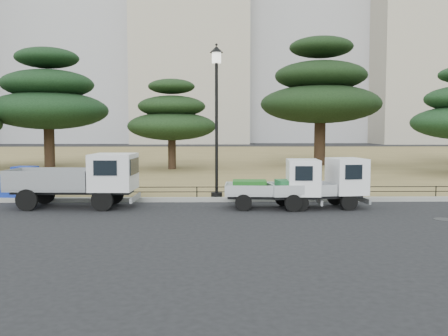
{
  "coord_description": "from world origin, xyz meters",
  "views": [
    {
      "loc": [
        -0.31,
        -15.74,
        2.66
      ],
      "look_at": [
        0.0,
        2.0,
        1.3
      ],
      "focal_mm": 40.0,
      "sensor_mm": 36.0,
      "label": 1
    }
  ],
  "objects_px": {
    "truck_large": "(81,178)",
    "truck_kei_rear": "(324,183)",
    "tarp_pile": "(19,184)",
    "street_lamp": "(216,96)",
    "truck_kei_front": "(280,184)"
  },
  "relations": [
    {
      "from": "truck_kei_front",
      "to": "street_lamp",
      "type": "bearing_deg",
      "value": 141.5
    },
    {
      "from": "truck_kei_front",
      "to": "truck_kei_rear",
      "type": "height_order",
      "value": "truck_kei_rear"
    },
    {
      "from": "truck_large",
      "to": "street_lamp",
      "type": "bearing_deg",
      "value": 20.98
    },
    {
      "from": "truck_kei_rear",
      "to": "truck_large",
      "type": "bearing_deg",
      "value": 170.79
    },
    {
      "from": "truck_kei_rear",
      "to": "street_lamp",
      "type": "relative_size",
      "value": 0.6
    },
    {
      "from": "truck_kei_front",
      "to": "tarp_pile",
      "type": "bearing_deg",
      "value": 170.12
    },
    {
      "from": "truck_kei_rear",
      "to": "tarp_pile",
      "type": "distance_m",
      "value": 11.39
    },
    {
      "from": "truck_large",
      "to": "tarp_pile",
      "type": "height_order",
      "value": "truck_large"
    },
    {
      "from": "truck_kei_front",
      "to": "tarp_pile",
      "type": "distance_m",
      "value": 9.92
    },
    {
      "from": "street_lamp",
      "to": "truck_kei_front",
      "type": "bearing_deg",
      "value": -41.59
    },
    {
      "from": "tarp_pile",
      "to": "truck_kei_rear",
      "type": "bearing_deg",
      "value": -11.0
    },
    {
      "from": "truck_kei_front",
      "to": "street_lamp",
      "type": "relative_size",
      "value": 0.57
    },
    {
      "from": "truck_large",
      "to": "truck_kei_rear",
      "type": "relative_size",
      "value": 1.27
    },
    {
      "from": "truck_kei_front",
      "to": "truck_kei_rear",
      "type": "xyz_separation_m",
      "value": [
        1.51,
        0.05,
        0.02
      ]
    },
    {
      "from": "truck_large",
      "to": "tarp_pile",
      "type": "relative_size",
      "value": 2.32
    }
  ]
}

